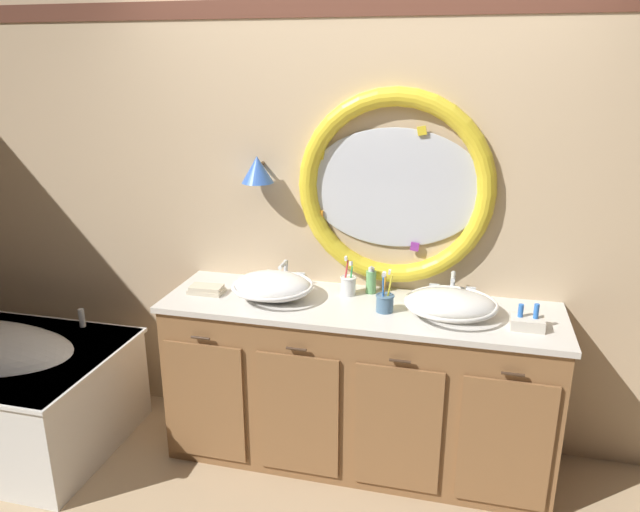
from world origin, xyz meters
TOP-DOWN VIEW (x-y plane):
  - ground_plane at (0.00, 0.00)m, footprint 14.00×14.00m
  - back_wall_assembly at (0.01, 0.58)m, footprint 6.40×0.26m
  - vanity_counter at (0.08, 0.27)m, footprint 2.02×0.60m
  - sink_basin_left at (-0.37, 0.24)m, footprint 0.42×0.42m
  - sink_basin_right at (0.53, 0.24)m, footprint 0.45×0.45m
  - faucet_set_left at (-0.37, 0.47)m, footprint 0.22×0.13m
  - faucet_set_right at (0.53, 0.47)m, footprint 0.24×0.13m
  - toothbrush_holder_left at (0.00, 0.39)m, footprint 0.09×0.09m
  - toothbrush_holder_right at (0.22, 0.22)m, footprint 0.09×0.09m
  - soap_dispenser at (0.11, 0.45)m, footprint 0.05×0.06m
  - folded_hand_towel at (-0.73, 0.23)m, footprint 0.18×0.11m
  - toiletry_basket at (0.88, 0.19)m, footprint 0.15×0.12m

SIDE VIEW (x-z plane):
  - ground_plane at x=0.00m, z-range 0.00..0.00m
  - vanity_counter at x=0.08m, z-range 0.00..0.90m
  - folded_hand_towel at x=-0.73m, z-range 0.90..0.94m
  - toiletry_basket at x=0.88m, z-range 0.87..0.99m
  - toothbrush_holder_right at x=0.22m, z-range 0.84..1.06m
  - faucet_set_left at x=-0.37m, z-range 0.88..1.02m
  - toothbrush_holder_left at x=0.00m, z-range 0.85..1.06m
  - faucet_set_right at x=0.53m, z-range 0.88..1.03m
  - sink_basin_right at x=0.53m, z-range 0.90..1.02m
  - soap_dispenser at x=0.11m, z-range 0.89..1.04m
  - sink_basin_left at x=-0.37m, z-range 0.90..1.04m
  - back_wall_assembly at x=0.01m, z-range 0.02..2.62m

